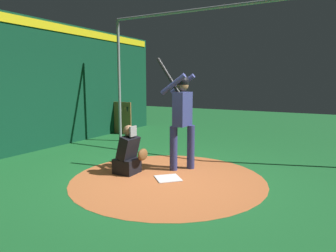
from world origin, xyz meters
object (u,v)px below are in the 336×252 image
batter (182,113)px  bat_rack (118,119)px  catcher (129,155)px  home_plate (168,178)px

batter → bat_rack: (-3.71, 2.73, -0.63)m
catcher → bat_rack: bearing=130.7°
home_plate → batter: batter is taller
home_plate → catcher: catcher is taller
home_plate → catcher: (-0.80, -0.07, 0.34)m
home_plate → bat_rack: 5.09m
home_plate → bat_rack: bat_rack is taller
home_plate → batter: bearing=95.1°
batter → bat_rack: bearing=143.7°
home_plate → batter: size_ratio=0.19×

